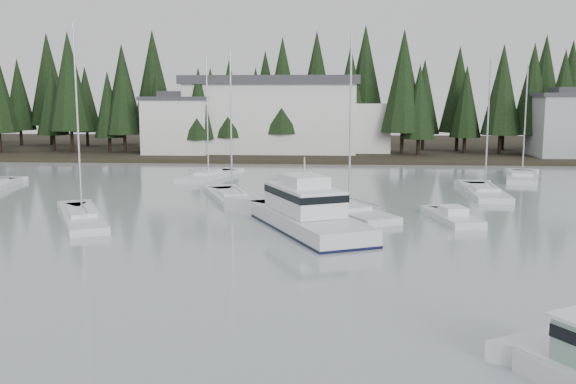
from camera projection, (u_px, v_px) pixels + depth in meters
name	position (u px, v px, depth m)	size (l,w,h in m)	color
far_shore_land	(309.00, 147.00, 107.88)	(240.00, 54.00, 1.00)	black
conifer_treeline	(307.00, 153.00, 97.02)	(200.00, 22.00, 20.00)	black
house_west	(178.00, 124.00, 90.63)	(9.54, 7.42, 8.75)	silver
house_east_a	(573.00, 124.00, 86.00)	(10.60, 8.48, 9.25)	#999EA0
harbor_inn	(286.00, 116.00, 92.75)	(29.50, 11.50, 10.90)	silver
cabin_cruiser_center	(307.00, 217.00, 41.51)	(8.87, 13.10, 5.42)	silver
sailboat_2	(209.00, 178.00, 67.20)	(5.29, 10.31, 13.14)	silver
sailboat_4	(82.00, 220.00, 44.30)	(6.98, 10.70, 13.99)	silver
sailboat_6	(349.00, 214.00, 46.74)	(7.08, 9.70, 13.67)	silver
sailboat_7	(232.00, 200.00, 53.10)	(6.13, 10.43, 12.61)	silver
sailboat_10	(485.00, 194.00, 56.15)	(3.30, 10.30, 12.18)	silver
sailboat_11	(522.00, 179.00, 66.58)	(5.44, 10.07, 12.25)	silver
runabout_1	(453.00, 219.00, 44.36)	(3.39, 6.63, 1.42)	silver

